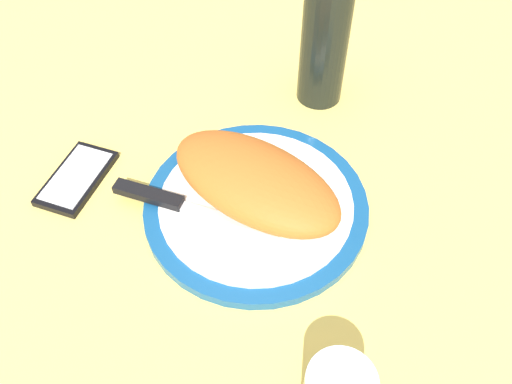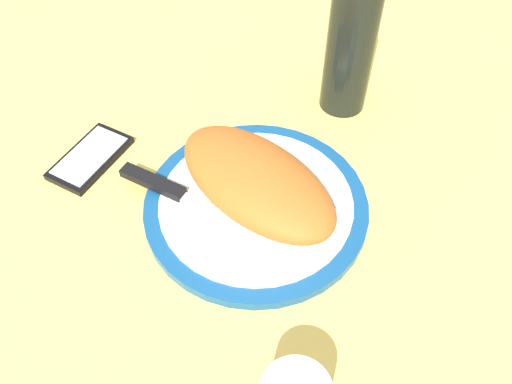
{
  "view_description": "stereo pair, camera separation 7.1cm",
  "coord_description": "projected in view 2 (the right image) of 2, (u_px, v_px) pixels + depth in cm",
  "views": [
    {
      "loc": [
        -27.0,
        35.9,
        58.68
      ],
      "look_at": [
        0.0,
        0.0,
        3.8
      ],
      "focal_mm": 37.75,
      "sensor_mm": 36.0,
      "label": 1
    },
    {
      "loc": [
        -32.31,
        31.21,
        58.68
      ],
      "look_at": [
        0.0,
        0.0,
        3.8
      ],
      "focal_mm": 37.75,
      "sensor_mm": 36.0,
      "label": 2
    }
  ],
  "objects": [
    {
      "name": "ground_plane",
      "position": [
        256.0,
        216.0,
        0.75
      ],
      "size": [
        150.0,
        150.0,
        3.0
      ],
      "primitive_type": "cube",
      "color": "#EACC60"
    },
    {
      "name": "fork",
      "position": [
        290.0,
        177.0,
        0.75
      ],
      "size": [
        16.73,
        3.35,
        0.4
      ],
      "color": "silver",
      "rests_on": "plate"
    },
    {
      "name": "calzone",
      "position": [
        256.0,
        181.0,
        0.71
      ],
      "size": [
        25.31,
        13.27,
        6.11
      ],
      "color": "#C16023",
      "rests_on": "plate"
    },
    {
      "name": "wine_bottle",
      "position": [
        352.0,
        39.0,
        0.78
      ],
      "size": [
        7.27,
        7.27,
        30.1
      ],
      "color": "black",
      "rests_on": "ground_plane"
    },
    {
      "name": "smartphone",
      "position": [
        90.0,
        158.0,
        0.79
      ],
      "size": [
        10.09,
        13.82,
        1.16
      ],
      "color": "black",
      "rests_on": "ground_plane"
    },
    {
      "name": "knife",
      "position": [
        173.0,
        191.0,
        0.73
      ],
      "size": [
        23.39,
        8.93,
        1.2
      ],
      "color": "silver",
      "rests_on": "plate"
    },
    {
      "name": "plate",
      "position": [
        256.0,
        206.0,
        0.73
      ],
      "size": [
        30.47,
        30.47,
        1.8
      ],
      "color": "navy",
      "rests_on": "ground_plane"
    }
  ]
}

